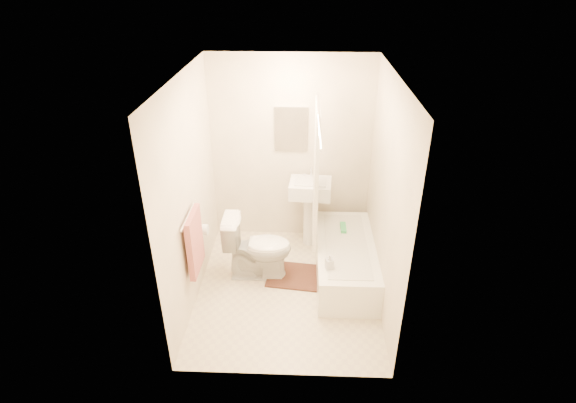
{
  "coord_description": "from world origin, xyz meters",
  "views": [
    {
      "loc": [
        0.17,
        -4.03,
        3.32
      ],
      "look_at": [
        0.0,
        0.25,
        1.0
      ],
      "focal_mm": 28.0,
      "sensor_mm": 36.0,
      "label": 1
    }
  ],
  "objects_px": {
    "sink": "(310,210)",
    "bath_mat": "(296,276)",
    "toilet": "(258,247)",
    "soap_bottle": "(329,262)",
    "bathtub": "(345,260)"
  },
  "relations": [
    {
      "from": "sink",
      "to": "soap_bottle",
      "type": "relative_size",
      "value": 5.68
    },
    {
      "from": "bathtub",
      "to": "soap_bottle",
      "type": "relative_size",
      "value": 8.63
    },
    {
      "from": "sink",
      "to": "bath_mat",
      "type": "xyz_separation_m",
      "value": [
        -0.15,
        -0.72,
        -0.49
      ]
    },
    {
      "from": "toilet",
      "to": "bath_mat",
      "type": "xyz_separation_m",
      "value": [
        0.45,
        -0.04,
        -0.37
      ]
    },
    {
      "from": "sink",
      "to": "soap_bottle",
      "type": "xyz_separation_m",
      "value": [
        0.2,
        -1.11,
        0.02
      ]
    },
    {
      "from": "toilet",
      "to": "sink",
      "type": "bearing_deg",
      "value": -41.61
    },
    {
      "from": "toilet",
      "to": "bath_mat",
      "type": "height_order",
      "value": "toilet"
    },
    {
      "from": "toilet",
      "to": "bathtub",
      "type": "relative_size",
      "value": 0.52
    },
    {
      "from": "bathtub",
      "to": "soap_bottle",
      "type": "bearing_deg",
      "value": -115.05
    },
    {
      "from": "toilet",
      "to": "soap_bottle",
      "type": "bearing_deg",
      "value": -118.3
    },
    {
      "from": "bath_mat",
      "to": "soap_bottle",
      "type": "distance_m",
      "value": 0.73
    },
    {
      "from": "bath_mat",
      "to": "sink",
      "type": "bearing_deg",
      "value": 78.3
    },
    {
      "from": "toilet",
      "to": "soap_bottle",
      "type": "distance_m",
      "value": 0.92
    },
    {
      "from": "soap_bottle",
      "to": "sink",
      "type": "bearing_deg",
      "value": 100.38
    },
    {
      "from": "bath_mat",
      "to": "bathtub",
      "type": "bearing_deg",
      "value": 7.44
    }
  ]
}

